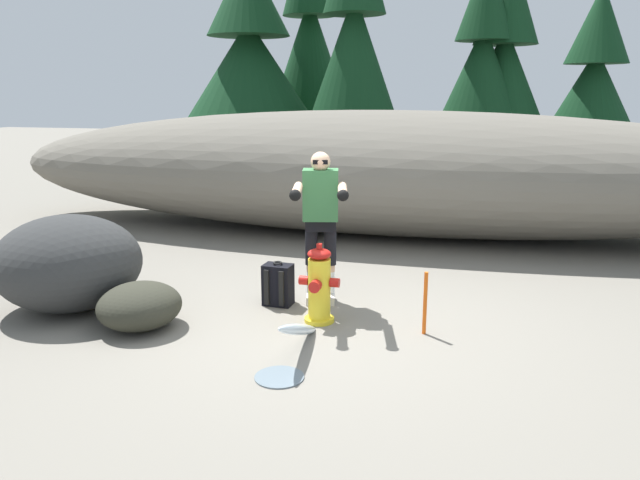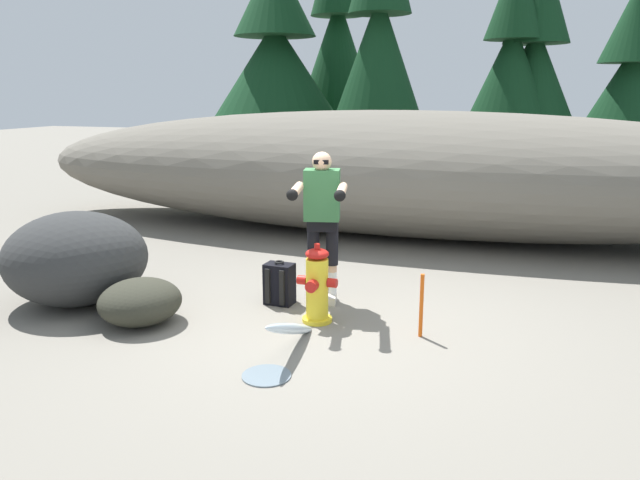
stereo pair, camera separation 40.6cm
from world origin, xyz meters
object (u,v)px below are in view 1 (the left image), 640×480
Objects in this scene: utility_worker at (321,209)px; boulder_mid at (140,306)px; fire_hydrant at (319,286)px; spare_backpack at (278,285)px; boulder_large at (68,263)px; survey_stake at (425,303)px.

boulder_mid is at bearing -66.44° from utility_worker.
utility_worker is (-0.12, 0.53, 0.66)m from fire_hydrant.
boulder_large is at bearing 111.06° from spare_backpack.
utility_worker is 2.65m from boulder_large.
fire_hydrant is 0.68m from spare_backpack.
fire_hydrant is 1.68× the size of spare_backpack.
utility_worker is 2.69× the size of survey_stake.
fire_hydrant is 0.49× the size of utility_worker.
boulder_large is (-2.47, -0.81, -0.53)m from utility_worker.
boulder_large is at bearing 162.58° from boulder_mid.
boulder_large reaches higher than fire_hydrant.
utility_worker is 0.92m from spare_backpack.
boulder_large is at bearing -173.92° from fire_hydrant.
utility_worker is 2.03m from boulder_mid.
fire_hydrant reaches higher than survey_stake.
utility_worker is 1.09× the size of boulder_large.
boulder_mid is at bearing 135.22° from spare_backpack.
spare_backpack is 1.63m from survey_stake.
fire_hydrant is 0.97× the size of boulder_mid.
boulder_large is at bearing -176.52° from survey_stake.
boulder_mid is (-1.07, -0.96, 0.00)m from spare_backpack.
fire_hydrant is at bearing 176.88° from survey_stake.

